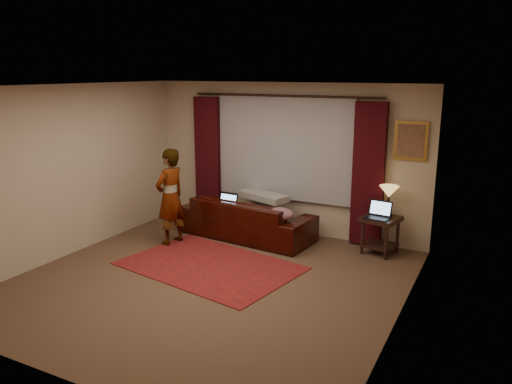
% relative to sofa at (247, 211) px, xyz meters
% --- Properties ---
extents(floor, '(5.00, 5.00, 0.01)m').
position_rel_sofa_xyz_m(floor, '(0.42, -1.87, -0.47)').
color(floor, brown).
rests_on(floor, ground).
extents(ceiling, '(5.00, 5.00, 0.02)m').
position_rel_sofa_xyz_m(ceiling, '(0.42, -1.87, 2.13)').
color(ceiling, silver).
rests_on(ceiling, ground).
extents(wall_back, '(5.00, 0.02, 2.60)m').
position_rel_sofa_xyz_m(wall_back, '(0.42, 0.63, 0.83)').
color(wall_back, '#C1B097').
rests_on(wall_back, ground).
extents(wall_front, '(5.00, 0.02, 2.60)m').
position_rel_sofa_xyz_m(wall_front, '(0.42, -4.37, 0.83)').
color(wall_front, '#C1B097').
rests_on(wall_front, ground).
extents(wall_left, '(0.02, 5.00, 2.60)m').
position_rel_sofa_xyz_m(wall_left, '(-2.08, -1.87, 0.83)').
color(wall_left, '#C1B097').
rests_on(wall_left, ground).
extents(wall_right, '(0.02, 5.00, 2.60)m').
position_rel_sofa_xyz_m(wall_right, '(2.92, -1.87, 0.83)').
color(wall_right, '#C1B097').
rests_on(wall_right, ground).
extents(sheer_curtain, '(2.50, 0.05, 1.80)m').
position_rel_sofa_xyz_m(sheer_curtain, '(0.42, 0.57, 1.03)').
color(sheer_curtain, '#9F9FA7').
rests_on(sheer_curtain, wall_back).
extents(drape_left, '(0.50, 0.14, 2.30)m').
position_rel_sofa_xyz_m(drape_left, '(-1.08, 0.52, 0.71)').
color(drape_left, '#35080D').
rests_on(drape_left, floor).
extents(drape_right, '(0.50, 0.14, 2.30)m').
position_rel_sofa_xyz_m(drape_right, '(1.92, 0.52, 0.71)').
color(drape_right, '#35080D').
rests_on(drape_right, floor).
extents(curtain_rod, '(0.04, 0.04, 3.40)m').
position_rel_sofa_xyz_m(curtain_rod, '(0.42, 0.52, 1.91)').
color(curtain_rod, black).
rests_on(curtain_rod, wall_back).
extents(picture_frame, '(0.50, 0.04, 0.60)m').
position_rel_sofa_xyz_m(picture_frame, '(2.52, 0.60, 1.28)').
color(picture_frame, '#B18135').
rests_on(picture_frame, wall_back).
extents(sofa, '(2.40, 1.23, 0.93)m').
position_rel_sofa_xyz_m(sofa, '(0.00, 0.00, 0.00)').
color(sofa, black).
rests_on(sofa, floor).
extents(throw_blanket, '(0.99, 0.64, 0.11)m').
position_rel_sofa_xyz_m(throw_blanket, '(0.19, 0.26, 0.48)').
color(throw_blanket, '#979591').
rests_on(throw_blanket, sofa).
extents(clothing_pile, '(0.54, 0.45, 0.20)m').
position_rel_sofa_xyz_m(clothing_pile, '(0.74, -0.25, 0.10)').
color(clothing_pile, '#83555F').
rests_on(clothing_pile, sofa).
extents(laptop_sofa, '(0.38, 0.41, 0.26)m').
position_rel_sofa_xyz_m(laptop_sofa, '(-0.37, -0.12, 0.13)').
color(laptop_sofa, black).
rests_on(laptop_sofa, sofa).
extents(area_rug, '(2.74, 2.07, 0.01)m').
position_rel_sofa_xyz_m(area_rug, '(0.14, -1.41, -0.46)').
color(area_rug, maroon).
rests_on(area_rug, floor).
extents(end_table, '(0.62, 0.62, 0.59)m').
position_rel_sofa_xyz_m(end_table, '(2.22, 0.25, -0.17)').
color(end_table, black).
rests_on(end_table, floor).
extents(tiffany_lamp, '(0.32, 0.32, 0.48)m').
position_rel_sofa_xyz_m(tiffany_lamp, '(2.29, 0.35, 0.37)').
color(tiffany_lamp, olive).
rests_on(tiffany_lamp, end_table).
extents(laptop_table, '(0.41, 0.44, 0.26)m').
position_rel_sofa_xyz_m(laptop_table, '(2.18, 0.13, 0.26)').
color(laptop_table, black).
rests_on(laptop_table, end_table).
extents(person, '(0.53, 0.53, 1.59)m').
position_rel_sofa_xyz_m(person, '(-0.95, -0.85, 0.33)').
color(person, '#979591').
rests_on(person, floor).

